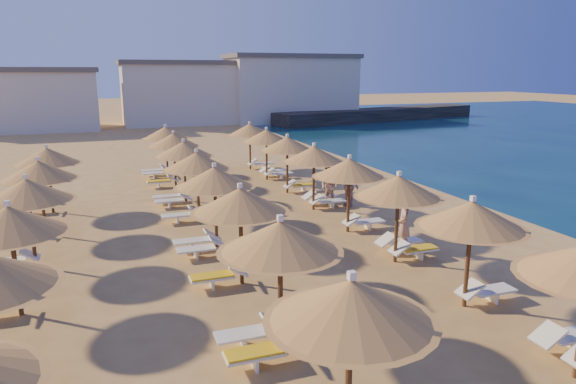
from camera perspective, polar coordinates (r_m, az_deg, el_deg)
name	(u,v)px	position (r m, az deg, el deg)	size (l,w,h in m)	color
ground	(312,256)	(17.61, 2.67, -7.10)	(220.00, 220.00, 0.00)	tan
jetty	(380,115)	(66.53, 10.20, 8.47)	(30.00, 4.00, 1.50)	black
hotel_blocks	(184,92)	(61.89, -11.46, 10.81)	(45.65, 10.41, 8.10)	beige
parasol_row_east	(372,178)	(18.20, 9.29, 1.58)	(2.88, 34.28, 3.04)	brown
parasol_row_west	(226,189)	(16.34, -6.89, 0.33)	(2.88, 34.28, 3.04)	brown
parasol_row_inland	(19,205)	(16.12, -27.68, -1.31)	(2.88, 20.33, 3.04)	brown
loungers	(258,251)	(17.09, -3.37, -6.53)	(14.16, 31.96, 0.66)	white
beachgoer_c	(348,187)	(23.86, 6.72, 0.61)	(1.09, 0.45, 1.85)	tan
beachgoer_a	(404,224)	(18.35, 12.73, -3.50)	(0.68, 0.45, 1.87)	tan
beachgoer_b	(329,186)	(24.02, 4.61, 0.69)	(0.88, 0.69, 1.82)	tan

